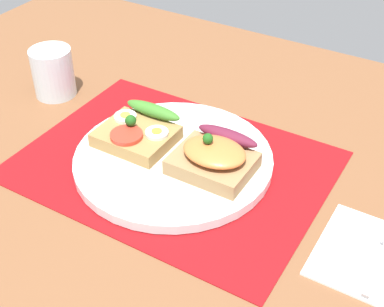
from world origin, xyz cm
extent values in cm
cube|color=brown|center=(0.00, 0.00, -1.60)|extent=(120.00, 90.00, 3.20)
cube|color=maroon|center=(0.00, 0.00, 0.15)|extent=(41.37, 30.98, 0.30)
cylinder|color=white|center=(0.00, 0.00, 1.00)|extent=(27.41, 27.41, 1.39)
cube|color=#9E7843|center=(-6.16, -0.31, 2.69)|extent=(10.26, 8.60, 1.99)
cylinder|color=red|center=(-6.30, -1.96, 3.98)|extent=(4.53, 4.53, 0.60)
ellipsoid|color=#3D7C29|center=(-6.16, 4.39, 4.58)|extent=(9.03, 2.20, 1.80)
sphere|color=#1E5919|center=(-6.93, -0.31, 5.08)|extent=(1.60, 1.60, 1.60)
cylinder|color=white|center=(-9.23, 1.75, 3.93)|extent=(3.24, 3.24, 0.50)
cylinder|color=yellow|center=(-9.23, 1.75, 4.26)|extent=(1.46, 1.46, 0.16)
cylinder|color=white|center=(-3.08, 0.70, 3.93)|extent=(3.24, 3.24, 0.50)
cylinder|color=yellow|center=(-3.08, 0.70, 4.26)|extent=(1.46, 1.46, 0.16)
cube|color=#99764B|center=(6.16, -0.48, 2.77)|extent=(10.44, 8.24, 2.17)
ellipsoid|color=orange|center=(6.37, -0.42, 4.83)|extent=(8.56, 6.59, 1.95)
ellipsoid|color=maroon|center=(6.16, 4.04, 4.76)|extent=(8.87, 2.20, 1.80)
sphere|color=#1E5919|center=(5.36, 0.12, 6.51)|extent=(1.40, 1.40, 1.40)
cube|color=white|center=(28.96, -2.80, 0.30)|extent=(13.06, 13.02, 0.60)
cube|color=#B7B7BC|center=(29.55, -4.60, 0.76)|extent=(0.80, 9.01, 0.32)
cylinder|color=silver|center=(-27.09, 6.20, 4.01)|extent=(6.75, 6.75, 8.02)
camera|label=1|loc=(32.35, -49.23, 46.96)|focal=50.63mm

